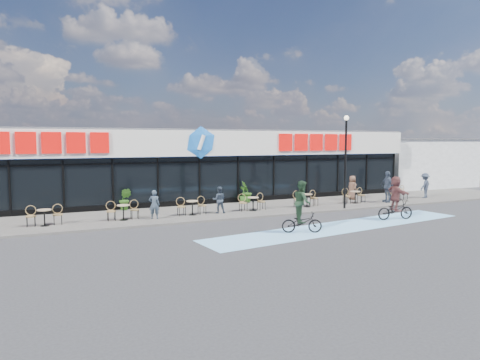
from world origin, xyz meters
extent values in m
plane|color=#28282B|center=(0.00, 0.00, 0.00)|extent=(120.00, 120.00, 0.00)
cube|color=#57544D|center=(0.00, 4.50, 0.05)|extent=(44.00, 5.00, 0.10)
cube|color=#74AFDB|center=(4.00, -1.50, 0.01)|extent=(14.17, 4.13, 0.01)
cube|color=black|center=(0.00, 10.00, 1.50)|extent=(30.00, 6.00, 3.00)
cube|color=silver|center=(0.00, 9.85, 3.75)|extent=(30.60, 6.30, 1.50)
cube|color=#47474C|center=(0.00, 10.00, 4.55)|extent=(30.60, 6.30, 0.10)
cube|color=navy|center=(0.00, 6.96, 3.05)|extent=(30.60, 0.08, 0.18)
cube|color=black|center=(0.00, 6.97, 2.65)|extent=(30.00, 0.06, 0.08)
cube|color=black|center=(0.00, 6.98, 0.20)|extent=(30.00, 0.10, 0.40)
cube|color=red|center=(-8.00, 6.70, 3.80)|extent=(5.63, 0.18, 1.10)
cube|color=red|center=(8.00, 6.70, 3.80)|extent=(5.63, 0.18, 1.10)
ellipsoid|color=blue|center=(0.00, 6.70, 3.80)|extent=(1.90, 0.24, 1.90)
cylinder|color=black|center=(-10.00, 6.97, 1.50)|extent=(0.10, 0.10, 3.00)
cylinder|color=black|center=(-7.50, 6.97, 1.50)|extent=(0.10, 0.10, 3.00)
cylinder|color=black|center=(-5.00, 6.97, 1.50)|extent=(0.10, 0.10, 3.00)
cylinder|color=black|center=(-2.50, 6.97, 1.50)|extent=(0.10, 0.10, 3.00)
cylinder|color=black|center=(0.00, 6.97, 1.50)|extent=(0.10, 0.10, 3.00)
cylinder|color=black|center=(2.50, 6.97, 1.50)|extent=(0.10, 0.10, 3.00)
cylinder|color=black|center=(5.00, 6.97, 1.50)|extent=(0.10, 0.10, 3.00)
cylinder|color=black|center=(7.50, 6.97, 1.50)|extent=(0.10, 0.10, 3.00)
cylinder|color=black|center=(10.00, 6.97, 1.50)|extent=(0.10, 0.10, 3.00)
cylinder|color=black|center=(12.50, 6.97, 1.50)|extent=(0.10, 0.10, 3.00)
cylinder|color=black|center=(15.00, 6.97, 1.50)|extent=(0.10, 0.10, 3.00)
cube|color=white|center=(20.50, 11.00, 2.00)|extent=(9.00, 7.00, 4.00)
cube|color=#47474C|center=(20.50, 11.00, 4.05)|extent=(9.20, 7.20, 0.12)
cylinder|color=black|center=(7.01, 2.30, 2.58)|extent=(0.12, 0.12, 4.96)
sphere|color=#FFF2CC|center=(7.01, 2.30, 5.16)|extent=(0.28, 0.28, 0.28)
cylinder|color=tan|center=(-8.42, 3.66, 0.82)|extent=(0.60, 0.60, 0.04)
cylinder|color=black|center=(-8.42, 3.66, 0.47)|extent=(0.06, 0.06, 0.70)
cylinder|color=black|center=(-8.42, 3.66, 0.11)|extent=(0.40, 0.40, 0.02)
cylinder|color=tan|center=(-4.96, 3.66, 0.82)|extent=(0.60, 0.60, 0.04)
cylinder|color=black|center=(-4.96, 3.66, 0.47)|extent=(0.06, 0.06, 0.70)
cylinder|color=black|center=(-4.96, 3.66, 0.11)|extent=(0.40, 0.40, 0.02)
cylinder|color=tan|center=(-1.51, 3.66, 0.82)|extent=(0.60, 0.60, 0.04)
cylinder|color=black|center=(-1.51, 3.66, 0.47)|extent=(0.06, 0.06, 0.70)
cylinder|color=black|center=(-1.51, 3.66, 0.11)|extent=(0.40, 0.40, 0.02)
cylinder|color=tan|center=(1.95, 3.66, 0.82)|extent=(0.60, 0.60, 0.04)
cylinder|color=black|center=(1.95, 3.66, 0.47)|extent=(0.06, 0.06, 0.70)
cylinder|color=black|center=(1.95, 3.66, 0.11)|extent=(0.40, 0.40, 0.02)
cylinder|color=tan|center=(5.40, 3.66, 0.82)|extent=(0.60, 0.60, 0.04)
cylinder|color=black|center=(5.40, 3.66, 0.47)|extent=(0.06, 0.06, 0.70)
cylinder|color=black|center=(5.40, 3.66, 0.11)|extent=(0.40, 0.40, 0.02)
cylinder|color=tan|center=(8.86, 3.66, 0.82)|extent=(0.60, 0.60, 0.04)
cylinder|color=black|center=(8.86, 3.66, 0.47)|extent=(0.06, 0.06, 0.70)
cylinder|color=black|center=(8.86, 3.66, 0.11)|extent=(0.40, 0.40, 0.02)
cylinder|color=tan|center=(12.31, 3.66, 0.82)|extent=(0.60, 0.60, 0.04)
cylinder|color=black|center=(12.31, 3.66, 0.47)|extent=(0.06, 0.06, 0.70)
cylinder|color=black|center=(12.31, 3.66, 0.11)|extent=(0.40, 0.40, 0.02)
imported|color=#2A5418|center=(-4.41, 6.68, 0.70)|extent=(0.84, 0.79, 1.21)
imported|color=#295217|center=(2.90, 6.61, 0.76)|extent=(0.93, 0.94, 1.33)
imported|color=#254F16|center=(2.71, 6.53, 0.62)|extent=(0.78, 0.78, 1.03)
imported|color=#2D3A47|center=(-3.54, 3.36, 0.81)|extent=(0.60, 0.49, 1.42)
imported|color=#27313E|center=(-0.03, 3.69, 0.80)|extent=(0.83, 0.74, 1.40)
imported|color=#2D3746|center=(10.92, 3.19, 1.07)|extent=(0.55, 1.16, 1.94)
imported|color=brown|center=(9.70, 5.03, 0.88)|extent=(0.53, 0.78, 1.56)
imported|color=#2A3342|center=(14.72, 3.79, 0.93)|extent=(1.23, 0.97, 1.66)
imported|color=black|center=(1.61, -1.84, 0.45)|extent=(1.80, 1.20, 0.90)
imported|color=#1B311E|center=(1.61, -1.84, 1.34)|extent=(0.95, 1.06, 1.78)
imported|color=black|center=(7.46, -1.11, 0.49)|extent=(1.96, 0.99, 0.98)
imported|color=brown|center=(7.46, -1.11, 1.31)|extent=(0.80, 1.66, 1.72)
camera|label=1|loc=(-8.02, -17.15, 3.91)|focal=32.00mm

